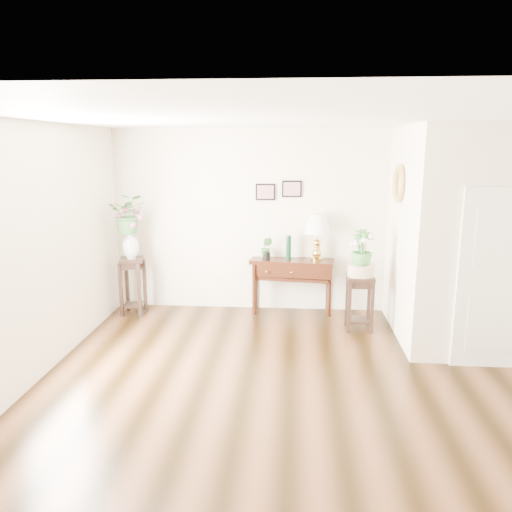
# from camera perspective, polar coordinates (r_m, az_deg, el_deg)

# --- Properties ---
(floor) EXTENTS (6.00, 5.50, 0.02)m
(floor) POSITION_cam_1_polar(r_m,az_deg,el_deg) (5.49, 6.34, -15.08)
(floor) COLOR #55321A
(floor) RESTS_ON ground
(ceiling) EXTENTS (6.00, 5.50, 0.02)m
(ceiling) POSITION_cam_1_polar(r_m,az_deg,el_deg) (4.88, 7.16, 15.50)
(ceiling) COLOR white
(ceiling) RESTS_ON ground
(wall_back) EXTENTS (6.00, 0.02, 2.80)m
(wall_back) POSITION_cam_1_polar(r_m,az_deg,el_deg) (7.71, 5.92, 3.93)
(wall_back) COLOR silver
(wall_back) RESTS_ON ground
(wall_front) EXTENTS (6.00, 0.02, 2.80)m
(wall_front) POSITION_cam_1_polar(r_m,az_deg,el_deg) (2.41, 9.39, -15.71)
(wall_front) COLOR silver
(wall_front) RESTS_ON ground
(wall_left) EXTENTS (0.02, 5.50, 2.80)m
(wall_left) POSITION_cam_1_polar(r_m,az_deg,el_deg) (5.72, -24.87, -0.14)
(wall_left) COLOR silver
(wall_left) RESTS_ON ground
(partition) EXTENTS (1.80, 1.95, 2.80)m
(partition) POSITION_cam_1_polar(r_m,az_deg,el_deg) (7.13, 23.27, 2.29)
(partition) COLOR silver
(partition) RESTS_ON floor
(door) EXTENTS (0.90, 0.05, 2.10)m
(door) POSITION_cam_1_polar(r_m,az_deg,el_deg) (6.28, 25.88, -2.48)
(door) COLOR silver
(door) RESTS_ON floor
(art_print_left) EXTENTS (0.30, 0.02, 0.25)m
(art_print_left) POSITION_cam_1_polar(r_m,az_deg,el_deg) (7.64, 1.08, 7.32)
(art_print_left) COLOR black
(art_print_left) RESTS_ON wall_back
(art_print_right) EXTENTS (0.30, 0.02, 0.25)m
(art_print_right) POSITION_cam_1_polar(r_m,az_deg,el_deg) (7.63, 4.12, 7.66)
(art_print_right) COLOR black
(art_print_right) RESTS_ON wall_back
(wall_ornament) EXTENTS (0.07, 0.51, 0.51)m
(wall_ornament) POSITION_cam_1_polar(r_m,az_deg,el_deg) (6.93, 15.96, 7.98)
(wall_ornament) COLOR #D9BD61
(wall_ornament) RESTS_ON partition
(console_table) EXTENTS (1.30, 0.56, 0.84)m
(console_table) POSITION_cam_1_polar(r_m,az_deg,el_deg) (7.73, 4.08, -3.43)
(console_table) COLOR black
(console_table) RESTS_ON floor
(table_lamp) EXTENTS (0.51, 0.51, 0.71)m
(table_lamp) POSITION_cam_1_polar(r_m,az_deg,el_deg) (7.57, 7.03, 2.14)
(table_lamp) COLOR gold
(table_lamp) RESTS_ON console_table
(green_vase) EXTENTS (0.09, 0.09, 0.37)m
(green_vase) POSITION_cam_1_polar(r_m,az_deg,el_deg) (7.59, 3.74, 0.86)
(green_vase) COLOR black
(green_vase) RESTS_ON console_table
(potted_plant) EXTENTS (0.21, 0.18, 0.32)m
(potted_plant) POSITION_cam_1_polar(r_m,az_deg,el_deg) (7.61, 1.21, 0.84)
(potted_plant) COLOR #3A7636
(potted_plant) RESTS_ON console_table
(plant_stand_a) EXTENTS (0.41, 0.41, 0.88)m
(plant_stand_a) POSITION_cam_1_polar(r_m,az_deg,el_deg) (7.86, -13.88, -3.37)
(plant_stand_a) COLOR black
(plant_stand_a) RESTS_ON floor
(porcelain_vase) EXTENTS (0.26, 0.26, 0.43)m
(porcelain_vase) POSITION_cam_1_polar(r_m,az_deg,el_deg) (7.71, -14.14, 1.39)
(porcelain_vase) COLOR silver
(porcelain_vase) RESTS_ON plant_stand_a
(lily_arrangement) EXTENTS (0.59, 0.52, 0.60)m
(lily_arrangement) POSITION_cam_1_polar(r_m,az_deg,el_deg) (7.64, -14.33, 4.87)
(lily_arrangement) COLOR #3A7636
(lily_arrangement) RESTS_ON porcelain_vase
(plant_stand_b) EXTENTS (0.37, 0.37, 0.78)m
(plant_stand_b) POSITION_cam_1_polar(r_m,az_deg,el_deg) (7.15, 11.72, -5.24)
(plant_stand_b) COLOR black
(plant_stand_b) RESTS_ON floor
(ceramic_bowl) EXTENTS (0.42, 0.42, 0.16)m
(ceramic_bowl) POSITION_cam_1_polar(r_m,az_deg,el_deg) (7.03, 11.89, -1.58)
(ceramic_bowl) COLOR beige
(ceramic_bowl) RESTS_ON plant_stand_b
(narcissus) EXTENTS (0.32, 0.32, 0.52)m
(narcissus) POSITION_cam_1_polar(r_m,az_deg,el_deg) (6.96, 12.00, 0.83)
(narcissus) COLOR #3A7636
(narcissus) RESTS_ON ceramic_bowl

